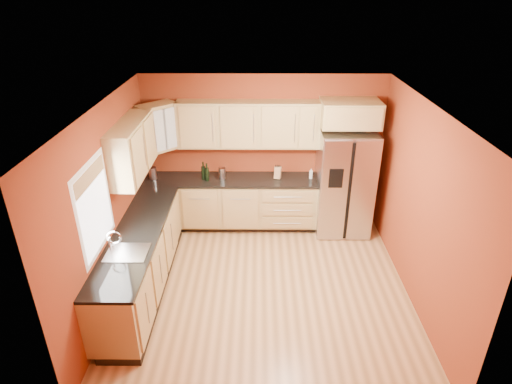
% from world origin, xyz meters
% --- Properties ---
extents(floor, '(4.00, 4.00, 0.00)m').
position_xyz_m(floor, '(0.00, 0.00, 0.00)').
color(floor, olive).
rests_on(floor, ground).
extents(ceiling, '(4.00, 4.00, 0.00)m').
position_xyz_m(ceiling, '(0.00, 0.00, 2.60)').
color(ceiling, white).
rests_on(ceiling, wall_back).
extents(wall_back, '(4.00, 0.04, 2.60)m').
position_xyz_m(wall_back, '(0.00, 2.00, 1.30)').
color(wall_back, maroon).
rests_on(wall_back, floor).
extents(wall_front, '(4.00, 0.04, 2.60)m').
position_xyz_m(wall_front, '(0.00, -2.00, 1.30)').
color(wall_front, maroon).
rests_on(wall_front, floor).
extents(wall_left, '(0.04, 4.00, 2.60)m').
position_xyz_m(wall_left, '(-2.00, 0.00, 1.30)').
color(wall_left, maroon).
rests_on(wall_left, floor).
extents(wall_right, '(0.04, 4.00, 2.60)m').
position_xyz_m(wall_right, '(2.00, 0.00, 1.30)').
color(wall_right, maroon).
rests_on(wall_right, floor).
extents(base_cabinets_back, '(2.90, 0.60, 0.88)m').
position_xyz_m(base_cabinets_back, '(-0.55, 1.70, 0.44)').
color(base_cabinets_back, '#A3874F').
rests_on(base_cabinets_back, floor).
extents(base_cabinets_left, '(0.60, 2.80, 0.88)m').
position_xyz_m(base_cabinets_left, '(-1.70, 0.00, 0.44)').
color(base_cabinets_left, '#A3874F').
rests_on(base_cabinets_left, floor).
extents(countertop_back, '(2.90, 0.62, 0.04)m').
position_xyz_m(countertop_back, '(-0.55, 1.69, 0.90)').
color(countertop_back, black).
rests_on(countertop_back, base_cabinets_back).
extents(countertop_left, '(0.62, 2.80, 0.04)m').
position_xyz_m(countertop_left, '(-1.69, 0.00, 0.90)').
color(countertop_left, black).
rests_on(countertop_left, base_cabinets_left).
extents(upper_cabinets_back, '(2.30, 0.33, 0.75)m').
position_xyz_m(upper_cabinets_back, '(-0.25, 1.83, 1.83)').
color(upper_cabinets_back, '#A3874F').
rests_on(upper_cabinets_back, wall_back).
extents(upper_cabinets_left, '(0.33, 1.35, 0.75)m').
position_xyz_m(upper_cabinets_left, '(-1.83, 0.72, 1.83)').
color(upper_cabinets_left, '#A3874F').
rests_on(upper_cabinets_left, wall_left).
extents(corner_upper_cabinet, '(0.67, 0.67, 0.75)m').
position_xyz_m(corner_upper_cabinet, '(-1.67, 1.67, 1.83)').
color(corner_upper_cabinet, '#A3874F').
rests_on(corner_upper_cabinet, wall_back).
extents(over_fridge_cabinet, '(0.92, 0.60, 0.40)m').
position_xyz_m(over_fridge_cabinet, '(1.35, 1.70, 2.05)').
color(over_fridge_cabinet, '#A3874F').
rests_on(over_fridge_cabinet, wall_back).
extents(refrigerator, '(0.90, 0.75, 1.78)m').
position_xyz_m(refrigerator, '(1.35, 1.62, 0.89)').
color(refrigerator, '#ADAEB2').
rests_on(refrigerator, floor).
extents(window, '(0.03, 0.90, 1.00)m').
position_xyz_m(window, '(-1.98, -0.50, 1.55)').
color(window, white).
rests_on(window, wall_left).
extents(sink_faucet, '(0.50, 0.42, 0.30)m').
position_xyz_m(sink_faucet, '(-1.69, -0.50, 1.07)').
color(sink_faucet, silver).
rests_on(sink_faucet, countertop_left).
extents(canister_left, '(0.16, 0.16, 0.21)m').
position_xyz_m(canister_left, '(-1.85, 1.68, 1.02)').
color(canister_left, '#ADAEB2').
rests_on(canister_left, countertop_back).
extents(canister_right, '(0.14, 0.14, 0.19)m').
position_xyz_m(canister_right, '(-0.69, 1.70, 1.01)').
color(canister_right, '#ADAEB2').
rests_on(canister_right, countertop_back).
extents(wine_bottle_a, '(0.09, 0.09, 0.31)m').
position_xyz_m(wine_bottle_a, '(-1.00, 1.67, 1.08)').
color(wine_bottle_a, black).
rests_on(wine_bottle_a, countertop_back).
extents(wine_bottle_b, '(0.08, 0.08, 0.30)m').
position_xyz_m(wine_bottle_b, '(-0.94, 1.62, 1.07)').
color(wine_bottle_b, black).
rests_on(wine_bottle_b, countertop_back).
extents(knife_block, '(0.12, 0.12, 0.20)m').
position_xyz_m(knife_block, '(0.24, 1.72, 1.02)').
color(knife_block, '#AB7D53').
rests_on(knife_block, countertop_back).
extents(soap_dispenser, '(0.07, 0.07, 0.17)m').
position_xyz_m(soap_dispenser, '(0.80, 1.71, 1.01)').
color(soap_dispenser, silver).
rests_on(soap_dispenser, countertop_back).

